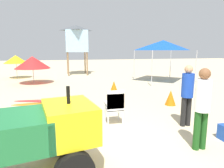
% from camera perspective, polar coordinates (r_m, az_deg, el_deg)
% --- Properties ---
extents(ground, '(80.00, 80.00, 0.00)m').
position_cam_1_polar(ground, '(4.37, -4.10, -18.71)').
color(ground, beige).
extents(utility_cart, '(2.71, 1.67, 1.50)m').
position_cam_1_polar(utility_cart, '(3.46, -25.92, -13.29)').
color(utility_cart, '#1E6B38').
rests_on(utility_cart, ground).
extents(stacked_plastic_chairs, '(0.48, 0.48, 1.02)m').
position_cam_1_polar(stacked_plastic_chairs, '(5.45, 0.73, -5.95)').
color(stacked_plastic_chairs, white).
rests_on(stacked_plastic_chairs, ground).
extents(surfboard_pile, '(2.58, 0.73, 0.32)m').
position_cam_1_polar(surfboard_pile, '(7.46, -18.05, -5.60)').
color(surfboard_pile, '#268CCC').
rests_on(surfboard_pile, ground).
extents(lifeguard_near_center, '(0.32, 0.32, 1.70)m').
position_cam_1_polar(lifeguard_near_center, '(5.69, 21.21, -2.07)').
color(lifeguard_near_center, black).
rests_on(lifeguard_near_center, ground).
extents(lifeguard_near_right, '(0.32, 0.32, 1.74)m').
position_cam_1_polar(lifeguard_near_right, '(4.44, 24.97, -5.23)').
color(lifeguard_near_right, '#194C19').
rests_on(lifeguard_near_right, ground).
extents(popup_canopy, '(3.01, 3.01, 2.76)m').
position_cam_1_polar(popup_canopy, '(13.56, 14.84, 10.93)').
color(popup_canopy, '#B2B2B7').
rests_on(popup_canopy, ground).
extents(lifeguard_tower, '(1.98, 1.98, 4.20)m').
position_cam_1_polar(lifeguard_tower, '(17.25, -10.43, 12.96)').
color(lifeguard_tower, olive).
rests_on(lifeguard_tower, ground).
extents(beach_umbrella_left, '(2.19, 2.19, 1.73)m').
position_cam_1_polar(beach_umbrella_left, '(13.26, -22.29, 5.89)').
color(beach_umbrella_left, beige).
rests_on(beach_umbrella_left, ground).
extents(beach_umbrella_far, '(1.71, 1.71, 1.73)m').
position_cam_1_polar(beach_umbrella_far, '(16.27, -26.40, 6.51)').
color(beach_umbrella_far, beige).
rests_on(beach_umbrella_far, ground).
extents(traffic_cone_near, '(0.41, 0.41, 0.59)m').
position_cam_1_polar(traffic_cone_near, '(7.83, 16.80, -3.83)').
color(traffic_cone_near, orange).
rests_on(traffic_cone_near, ground).
extents(traffic_cone_far, '(0.40, 0.40, 0.57)m').
position_cam_1_polar(traffic_cone_far, '(9.83, 0.57, -0.73)').
color(traffic_cone_far, orange).
rests_on(traffic_cone_far, ground).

